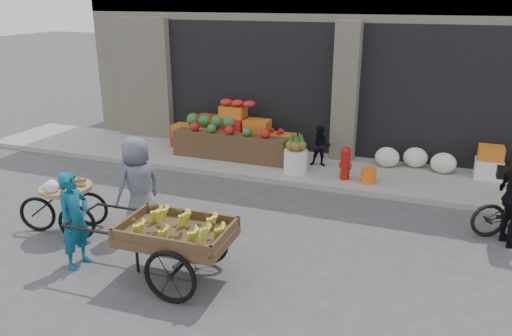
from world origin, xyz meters
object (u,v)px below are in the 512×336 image
at_px(vendor_grey, 138,186).
at_px(tricycle_cart, 67,201).
at_px(pineapple_bin, 296,161).
at_px(fire_hydrant, 346,162).
at_px(orange_bucket, 368,176).
at_px(banana_cart, 173,229).
at_px(seated_person, 321,146).
at_px(vendor_woman, 75,220).

bearing_deg(vendor_grey, tricycle_cart, -45.80).
relative_size(pineapple_bin, vendor_grey, 0.31).
height_order(fire_hydrant, orange_bucket, fire_hydrant).
height_order(fire_hydrant, vendor_grey, vendor_grey).
relative_size(orange_bucket, banana_cart, 0.12).
xyz_separation_m(seated_person, banana_cart, (-0.78, -5.23, 0.19)).
distance_m(banana_cart, vendor_grey, 1.71).
relative_size(fire_hydrant, banana_cart, 0.27).
distance_m(orange_bucket, seated_person, 1.42).
xyz_separation_m(seated_person, tricycle_cart, (-3.18, -4.55, -0.02)).
bearing_deg(vendor_woman, vendor_grey, -7.97).
bearing_deg(banana_cart, seated_person, 79.75).
height_order(seated_person, vendor_woman, vendor_woman).
xyz_separation_m(banana_cart, tricycle_cart, (-2.40, 0.67, -0.21)).
xyz_separation_m(fire_hydrant, banana_cart, (-1.48, -4.58, 0.27)).
bearing_deg(seated_person, tricycle_cart, -134.89).
height_order(tricycle_cart, vendor_grey, vendor_grey).
bearing_deg(banana_cart, orange_bucket, 64.61).
bearing_deg(seated_person, vendor_woman, -123.13).
distance_m(pineapple_bin, tricycle_cart, 4.83).
height_order(fire_hydrant, vendor_woman, vendor_woman).
relative_size(pineapple_bin, fire_hydrant, 0.73).
bearing_deg(seated_person, vendor_grey, -126.69).
relative_size(orange_bucket, tricycle_cart, 0.22).
distance_m(pineapple_bin, seated_person, 0.75).
height_order(vendor_woman, vendor_grey, vendor_grey).
relative_size(pineapple_bin, vendor_woman, 0.36).
distance_m(pineapple_bin, banana_cart, 4.66).
xyz_separation_m(orange_bucket, vendor_grey, (-3.26, -3.41, 0.56)).
bearing_deg(orange_bucket, tricycle_cart, -138.63).
xyz_separation_m(banana_cart, vendor_grey, (-1.29, 1.12, 0.06)).
bearing_deg(vendor_grey, vendor_woman, 11.81).
relative_size(banana_cart, vendor_woman, 1.77).
relative_size(seated_person, banana_cart, 0.36).
relative_size(pineapple_bin, orange_bucket, 1.62).
bearing_deg(fire_hydrant, vendor_grey, -128.65).
distance_m(pineapple_bin, fire_hydrant, 1.11).
relative_size(seated_person, vendor_woman, 0.64).
xyz_separation_m(pineapple_bin, tricycle_cart, (-2.78, -3.95, 0.20)).
relative_size(orange_bucket, vendor_woman, 0.22).
height_order(pineapple_bin, orange_bucket, pineapple_bin).
bearing_deg(vendor_woman, banana_cart, -81.54).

